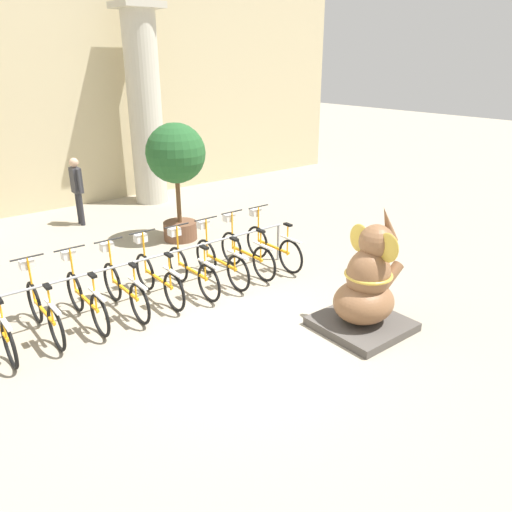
{
  "coord_description": "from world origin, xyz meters",
  "views": [
    {
      "loc": [
        -3.92,
        -5.19,
        3.87
      ],
      "look_at": [
        0.53,
        0.43,
        1.0
      ],
      "focal_mm": 35.0,
      "sensor_mm": 36.0,
      "label": 1
    }
  ],
  "objects": [
    {
      "name": "elephant_statue",
      "position": [
        1.56,
        -0.94,
        0.65
      ],
      "size": [
        1.26,
        1.26,
        1.91
      ],
      "color": "#4C4742",
      "rests_on": "ground_plane"
    },
    {
      "name": "person_pedestrian",
      "position": [
        0.02,
        6.74,
        0.99
      ],
      "size": [
        0.22,
        0.47,
        1.65
      ],
      "color": "#28282D",
      "rests_on": "ground_plane"
    },
    {
      "name": "column_right",
      "position": [
        2.4,
        7.6,
        2.62
      ],
      "size": [
        1.11,
        1.11,
        5.16
      ],
      "color": "#BCB7A8",
      "rests_on": "ground_plane"
    },
    {
      "name": "bicycle_1",
      "position": [
        -2.33,
        1.87,
        0.41
      ],
      "size": [
        0.48,
        1.7,
        1.11
      ],
      "color": "black",
      "rests_on": "ground_plane"
    },
    {
      "name": "bicycle_3",
      "position": [
        -1.07,
        1.84,
        0.41
      ],
      "size": [
        0.48,
        1.7,
        1.11
      ],
      "color": "black",
      "rests_on": "ground_plane"
    },
    {
      "name": "bicycle_2",
      "position": [
        -1.7,
        1.86,
        0.41
      ],
      "size": [
        0.48,
        1.7,
        1.11
      ],
      "color": "black",
      "rests_on": "ground_plane"
    },
    {
      "name": "bicycle_5",
      "position": [
        0.18,
        1.81,
        0.41
      ],
      "size": [
        0.48,
        1.7,
        1.11
      ],
      "color": "black",
      "rests_on": "ground_plane"
    },
    {
      "name": "building_facade",
      "position": [
        0.0,
        8.6,
        3.0
      ],
      "size": [
        20.0,
        0.2,
        6.0
      ],
      "color": "#C6B78E",
      "rests_on": "ground_plane"
    },
    {
      "name": "bicycle_7",
      "position": [
        1.43,
        1.88,
        0.41
      ],
      "size": [
        0.48,
        1.7,
        1.11
      ],
      "color": "black",
      "rests_on": "ground_plane"
    },
    {
      "name": "bicycle_8",
      "position": [
        2.06,
        1.84,
        0.41
      ],
      "size": [
        0.48,
        1.7,
        1.11
      ],
      "color": "black",
      "rests_on": "ground_plane"
    },
    {
      "name": "ground_plane",
      "position": [
        0.0,
        0.0,
        0.0
      ],
      "size": [
        60.0,
        60.0,
        0.0
      ],
      "primitive_type": "plane",
      "color": "#9E937F"
    },
    {
      "name": "bicycle_4",
      "position": [
        -0.45,
        1.88,
        0.41
      ],
      "size": [
        0.48,
        1.7,
        1.11
      ],
      "color": "black",
      "rests_on": "ground_plane"
    },
    {
      "name": "potted_tree",
      "position": [
        1.39,
        4.28,
        1.78
      ],
      "size": [
        1.28,
        1.28,
        2.6
      ],
      "color": "brown",
      "rests_on": "ground_plane"
    },
    {
      "name": "bicycle_6",
      "position": [
        0.81,
        1.83,
        0.41
      ],
      "size": [
        0.48,
        1.7,
        1.11
      ],
      "color": "black",
      "rests_on": "ground_plane"
    },
    {
      "name": "bike_rack",
      "position": [
        -0.45,
        1.95,
        0.64
      ],
      "size": [
        5.61,
        0.05,
        0.77
      ],
      "color": "gray",
      "rests_on": "ground_plane"
    }
  ]
}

